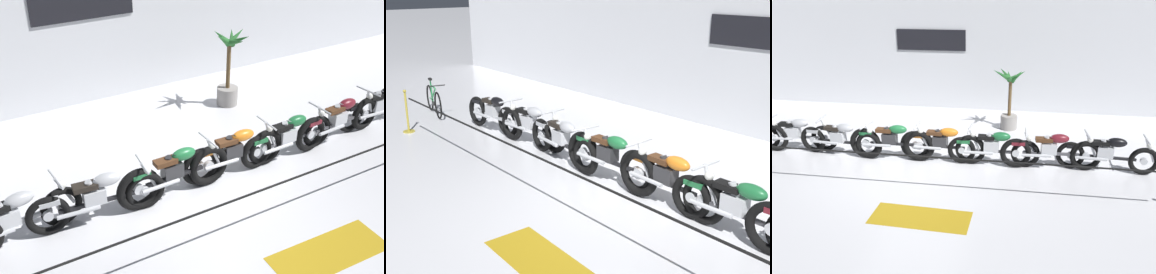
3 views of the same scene
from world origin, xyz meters
The scene contains 10 objects.
ground_plane centered at (0.00, 0.00, 0.00)m, with size 120.00×120.00×0.00m, color silver.
motorcycle_black_0 centered at (-4.69, 0.58, 0.47)m, with size 2.30×0.62×0.95m.
motorcycle_silver_1 centered at (-3.40, 0.73, 0.46)m, with size 2.32×0.62×0.94m.
motorcycle_silver_2 centered at (-2.05, 0.59, 0.46)m, with size 2.34×0.62×0.94m.
motorcycle_green_3 centered at (-0.64, 0.55, 0.48)m, with size 2.23×0.62×0.98m.
motorcycle_orange_4 centered at (0.66, 0.61, 0.48)m, with size 2.21×0.62×0.96m.
motorcycle_green_5 centered at (1.94, 0.58, 0.46)m, with size 2.28×0.62×0.93m.
bicycle centered at (-7.24, 0.17, 0.39)m, with size 1.72×0.53×0.97m.
stanchion_far_left centered at (-1.48, -1.02, 0.75)m, with size 12.05×0.28×1.05m.
floor_banner centered at (0.73, -1.91, 0.00)m, with size 1.94×0.75×0.01m, color #B78E19.
Camera 2 is at (5.18, -5.09, 3.50)m, focal length 45.00 mm.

